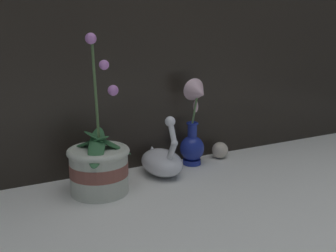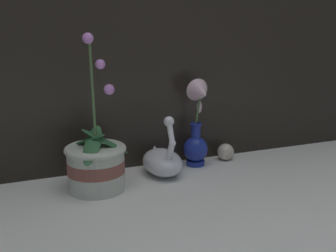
{
  "view_description": "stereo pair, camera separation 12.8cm",
  "coord_description": "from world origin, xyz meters",
  "px_view_note": "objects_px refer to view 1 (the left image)",
  "views": [
    {
      "loc": [
        -0.56,
        -0.98,
        0.48
      ],
      "look_at": [
        0.02,
        0.13,
        0.17
      ],
      "focal_mm": 42.0,
      "sensor_mm": 36.0,
      "label": 1
    },
    {
      "loc": [
        -0.44,
        -1.03,
        0.48
      ],
      "look_at": [
        0.02,
        0.13,
        0.17
      ],
      "focal_mm": 42.0,
      "sensor_mm": 36.0,
      "label": 2
    }
  ],
  "objects_px": {
    "orchid_potted_plant": "(99,165)",
    "blue_vase": "(194,130)",
    "glass_sphere": "(220,150)",
    "swan_figurine": "(161,160)"
  },
  "relations": [
    {
      "from": "blue_vase",
      "to": "glass_sphere",
      "type": "relative_size",
      "value": 5.02
    },
    {
      "from": "orchid_potted_plant",
      "to": "blue_vase",
      "type": "bearing_deg",
      "value": 11.74
    },
    {
      "from": "swan_figurine",
      "to": "blue_vase",
      "type": "distance_m",
      "value": 0.17
    },
    {
      "from": "orchid_potted_plant",
      "to": "blue_vase",
      "type": "relative_size",
      "value": 1.49
    },
    {
      "from": "swan_figurine",
      "to": "orchid_potted_plant",
      "type": "bearing_deg",
      "value": -168.03
    },
    {
      "from": "swan_figurine",
      "to": "glass_sphere",
      "type": "distance_m",
      "value": 0.28
    },
    {
      "from": "orchid_potted_plant",
      "to": "glass_sphere",
      "type": "bearing_deg",
      "value": 11.19
    },
    {
      "from": "swan_figurine",
      "to": "glass_sphere",
      "type": "xyz_separation_m",
      "value": [
        0.28,
        0.05,
        -0.02
      ]
    },
    {
      "from": "swan_figurine",
      "to": "glass_sphere",
      "type": "height_order",
      "value": "swan_figurine"
    },
    {
      "from": "swan_figurine",
      "to": "blue_vase",
      "type": "bearing_deg",
      "value": 11.36
    }
  ]
}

